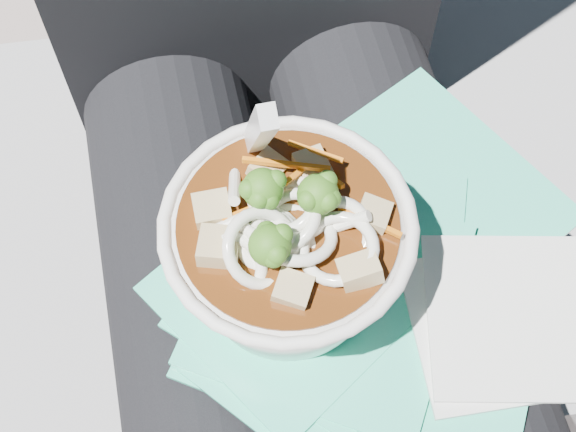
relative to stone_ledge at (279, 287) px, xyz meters
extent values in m
cube|color=gray|center=(0.00, 0.00, 0.00)|extent=(1.03, 0.57, 0.43)
cylinder|color=black|center=(-0.09, -0.15, 0.29)|extent=(0.16, 0.48, 0.16)
cylinder|color=black|center=(0.09, -0.15, 0.29)|extent=(0.16, 0.48, 0.16)
cube|color=#2FC69F|center=(0.09, -0.11, 0.37)|extent=(0.25, 0.25, 0.00)
cube|color=#2FC69F|center=(-0.01, -0.18, 0.38)|extent=(0.22, 0.22, 0.00)
cube|color=#2FC69F|center=(0.04, -0.14, 0.38)|extent=(0.18, 0.18, 0.00)
cube|color=#2FC69F|center=(0.06, -0.25, 0.38)|extent=(0.16, 0.15, 0.00)
cube|color=#2FC69F|center=(-0.03, -0.23, 0.38)|extent=(0.17, 0.17, 0.00)
cube|color=#2FC69F|center=(-0.01, -0.17, 0.38)|extent=(0.22, 0.22, 0.00)
cube|color=#2FC69F|center=(0.00, -0.17, 0.38)|extent=(0.24, 0.24, 0.00)
cube|color=#2FC69F|center=(-0.02, -0.17, 0.38)|extent=(0.22, 0.22, 0.00)
cube|color=silver|center=(0.11, -0.22, 0.39)|extent=(0.12, 0.12, 0.00)
cube|color=silver|center=(0.13, -0.22, 0.39)|extent=(0.15, 0.15, 0.00)
torus|color=white|center=(-0.02, -0.16, 0.48)|extent=(0.17, 0.17, 0.01)
cylinder|color=#431F09|center=(-0.02, -0.16, 0.47)|extent=(0.14, 0.14, 0.01)
torus|color=white|center=(-0.03, -0.16, 0.48)|extent=(0.05, 0.05, 0.04)
torus|color=white|center=(-0.03, -0.16, 0.48)|extent=(0.07, 0.06, 0.04)
torus|color=white|center=(-0.02, -0.16, 0.48)|extent=(0.05, 0.06, 0.03)
torus|color=white|center=(-0.04, -0.18, 0.48)|extent=(0.07, 0.07, 0.04)
torus|color=white|center=(0.01, -0.17, 0.48)|extent=(0.05, 0.05, 0.03)
torus|color=white|center=(-0.04, -0.17, 0.48)|extent=(0.06, 0.05, 0.03)
torus|color=white|center=(-0.02, -0.17, 0.48)|extent=(0.07, 0.06, 0.04)
torus|color=white|center=(-0.02, -0.16, 0.49)|extent=(0.05, 0.05, 0.03)
torus|color=white|center=(-0.06, -0.18, 0.48)|extent=(0.05, 0.05, 0.03)
torus|color=white|center=(0.00, -0.19, 0.49)|extent=(0.06, 0.06, 0.02)
torus|color=white|center=(-0.02, -0.15, 0.48)|extent=(0.05, 0.05, 0.04)
cylinder|color=white|center=(-0.06, -0.16, 0.48)|extent=(0.03, 0.01, 0.01)
cylinder|color=white|center=(-0.05, -0.13, 0.48)|extent=(0.01, 0.04, 0.03)
cylinder|color=white|center=(-0.04, -0.16, 0.48)|extent=(0.01, 0.03, 0.01)
cylinder|color=white|center=(0.01, -0.17, 0.48)|extent=(0.03, 0.01, 0.02)
cylinder|color=white|center=(-0.04, -0.15, 0.48)|extent=(0.02, 0.04, 0.02)
cylinder|color=#6B9F4D|center=(0.00, -0.15, 0.49)|extent=(0.01, 0.01, 0.02)
sphere|color=#275D15|center=(0.00, -0.15, 0.50)|extent=(0.03, 0.03, 0.03)
sphere|color=#275D15|center=(-0.01, -0.16, 0.50)|extent=(0.01, 0.01, 0.01)
sphere|color=#275D15|center=(0.00, -0.16, 0.50)|extent=(0.01, 0.01, 0.01)
sphere|color=#275D15|center=(0.00, -0.16, 0.50)|extent=(0.01, 0.01, 0.01)
sphere|color=#275D15|center=(0.00, -0.15, 0.50)|extent=(0.01, 0.01, 0.01)
cylinder|color=#6B9F4D|center=(-0.04, -0.14, 0.49)|extent=(0.01, 0.01, 0.02)
sphere|color=#275D15|center=(-0.04, -0.14, 0.50)|extent=(0.03, 0.03, 0.03)
sphere|color=#275D15|center=(-0.03, -0.14, 0.50)|extent=(0.01, 0.01, 0.01)
sphere|color=#275D15|center=(-0.04, -0.14, 0.50)|extent=(0.01, 0.01, 0.01)
sphere|color=#275D15|center=(-0.04, -0.15, 0.50)|extent=(0.01, 0.01, 0.01)
sphere|color=#275D15|center=(-0.03, -0.15, 0.50)|extent=(0.01, 0.01, 0.01)
cylinder|color=#6B9F4D|center=(-0.04, -0.18, 0.49)|extent=(0.01, 0.01, 0.02)
sphere|color=#275D15|center=(-0.04, -0.18, 0.50)|extent=(0.03, 0.03, 0.03)
sphere|color=#275D15|center=(-0.04, -0.19, 0.50)|extent=(0.01, 0.01, 0.01)
sphere|color=#275D15|center=(-0.04, -0.19, 0.50)|extent=(0.01, 0.01, 0.01)
sphere|color=#275D15|center=(-0.03, -0.18, 0.50)|extent=(0.01, 0.01, 0.01)
sphere|color=#275D15|center=(-0.04, -0.17, 0.50)|extent=(0.01, 0.01, 0.01)
cube|color=orange|center=(0.00, -0.13, 0.48)|extent=(0.03, 0.04, 0.02)
cube|color=orange|center=(0.00, -0.12, 0.49)|extent=(0.03, 0.03, 0.01)
cube|color=orange|center=(-0.01, -0.13, 0.49)|extent=(0.03, 0.03, 0.02)
cube|color=orange|center=(0.03, -0.17, 0.48)|extent=(0.04, 0.03, 0.00)
cube|color=orange|center=(-0.04, -0.15, 0.48)|extent=(0.04, 0.02, 0.01)
cube|color=orange|center=(-0.02, -0.12, 0.49)|extent=(0.05, 0.02, 0.00)
cube|color=tan|center=(0.03, -0.17, 0.48)|extent=(0.03, 0.03, 0.02)
cube|color=tan|center=(0.00, -0.12, 0.48)|extent=(0.02, 0.03, 0.02)
cube|color=tan|center=(-0.03, -0.12, 0.48)|extent=(0.03, 0.03, 0.02)
cube|color=tan|center=(-0.07, -0.14, 0.48)|extent=(0.02, 0.02, 0.01)
cube|color=tan|center=(-0.07, -0.17, 0.48)|extent=(0.03, 0.03, 0.02)
cube|color=tan|center=(-0.03, -0.21, 0.48)|extent=(0.03, 0.03, 0.02)
cube|color=tan|center=(0.01, -0.20, 0.48)|extent=(0.03, 0.02, 0.02)
ellipsoid|color=silver|center=(-0.03, -0.17, 0.48)|extent=(0.03, 0.04, 0.01)
cube|color=silver|center=(-0.03, -0.12, 0.53)|extent=(0.01, 0.07, 0.12)
camera|label=1|loc=(-0.07, -0.39, 0.92)|focal=50.00mm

